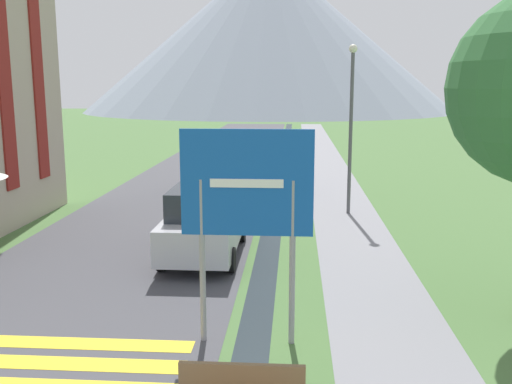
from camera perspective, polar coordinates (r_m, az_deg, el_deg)
name	(u,v)px	position (r m, az deg, el deg)	size (l,w,h in m)	color
ground_plane	(251,186)	(24.55, -0.50, 0.57)	(160.00, 160.00, 0.00)	#476B38
road	(223,157)	(34.65, -3.35, 3.52)	(6.40, 60.00, 0.01)	#424247
footpath	(324,158)	(34.42, 6.80, 3.41)	(2.20, 60.00, 0.01)	slate
drainage_channel	(284,158)	(34.38, 2.79, 3.46)	(0.60, 60.00, 0.00)	black
crosswalk_marking	(15,362)	(10.11, -22.99, -15.36)	(5.44, 1.84, 0.01)	yellow
mountain_distant	(268,33)	(98.18, 1.24, 15.65)	(60.66, 60.66, 25.69)	gray
road_sign	(247,201)	(9.25, -0.92, -0.95)	(2.16, 0.11, 3.61)	gray
parked_car_near	(204,221)	(14.51, -5.19, -2.90)	(1.82, 4.31, 1.82)	#B2B2B7
parked_car_far	(240,169)	(23.31, -1.65, 2.29)	(1.92, 3.81, 1.82)	navy
streetlamp	(351,116)	(19.23, 9.49, 7.49)	(0.28, 0.28, 5.59)	#515156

